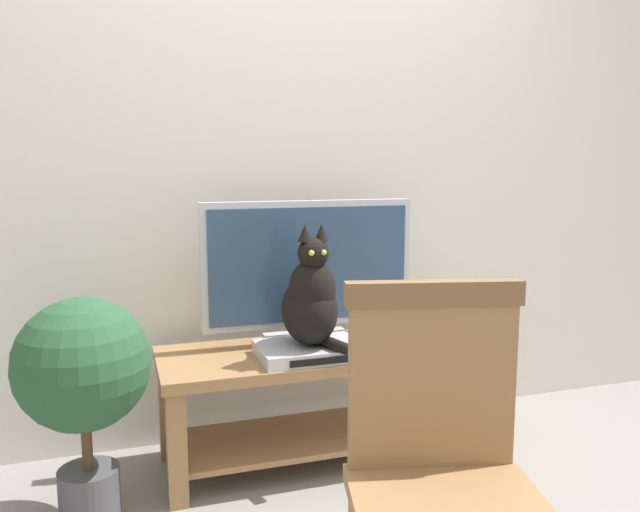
% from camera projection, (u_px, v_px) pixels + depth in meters
% --- Properties ---
extents(back_wall, '(7.00, 0.12, 2.80)m').
position_uv_depth(back_wall, '(285.00, 127.00, 2.85)').
color(back_wall, silver).
rests_on(back_wall, ground).
extents(tv_stand, '(1.29, 0.50, 0.48)m').
position_uv_depth(tv_stand, '(316.00, 383.00, 2.63)').
color(tv_stand, olive).
rests_on(tv_stand, ground).
extents(tv, '(0.91, 0.20, 0.61)m').
position_uv_depth(tv, '(309.00, 269.00, 2.66)').
color(tv, '#B7B7BC').
rests_on(tv, tv_stand).
extents(media_box, '(0.41, 0.29, 0.05)m').
position_uv_depth(media_box, '(310.00, 351.00, 2.50)').
color(media_box, '#BCBCC1').
rests_on(media_box, tv_stand).
extents(cat, '(0.22, 0.35, 0.48)m').
position_uv_depth(cat, '(311.00, 300.00, 2.45)').
color(cat, black).
rests_on(cat, media_box).
extents(wooden_chair, '(0.52, 0.52, 0.96)m').
position_uv_depth(wooden_chair, '(443.00, 462.00, 1.45)').
color(wooden_chair, olive).
rests_on(wooden_chair, ground).
extents(book_stack, '(0.24, 0.17, 0.11)m').
position_uv_depth(book_stack, '(426.00, 327.00, 2.76)').
color(book_stack, beige).
rests_on(book_stack, tv_stand).
extents(potted_plant, '(0.45, 0.45, 0.80)m').
position_uv_depth(potted_plant, '(83.00, 376.00, 2.13)').
color(potted_plant, '#47474C').
rests_on(potted_plant, ground).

